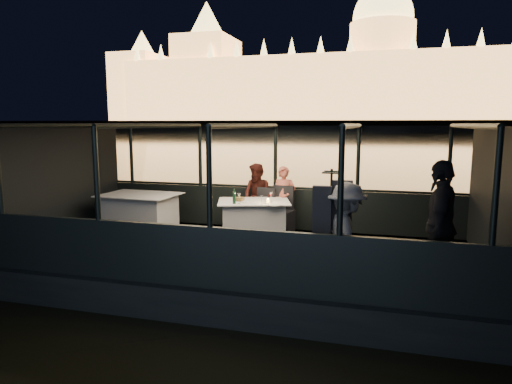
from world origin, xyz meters
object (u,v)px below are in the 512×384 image
(chair_port_right, at_px, (281,213))
(passenger_stripe, at_px, (347,231))
(coat_stand, at_px, (330,225))
(passenger_dark, at_px, (440,231))
(dining_table_central, at_px, (254,219))
(dining_table_aft, at_px, (140,215))
(person_man_maroon, at_px, (257,196))
(person_woman_coral, at_px, (284,197))
(wine_bottle, at_px, (234,196))
(chair_port_left, at_px, (264,212))

(chair_port_right, height_order, passenger_stripe, passenger_stripe)
(coat_stand, relative_size, passenger_dark, 0.92)
(passenger_dark, bearing_deg, dining_table_central, -112.31)
(dining_table_aft, distance_m, person_man_maroon, 2.57)
(dining_table_central, xyz_separation_m, person_man_maroon, (-0.12, 0.72, 0.36))
(dining_table_aft, relative_size, person_woman_coral, 1.12)
(coat_stand, relative_size, wine_bottle, 5.81)
(coat_stand, xyz_separation_m, person_woman_coral, (-1.36, 3.18, -0.15))
(chair_port_left, relative_size, person_woman_coral, 0.67)
(passenger_dark, xyz_separation_m, wine_bottle, (-3.62, 1.77, 0.06))
(chair_port_right, distance_m, passenger_dark, 3.91)
(person_woman_coral, distance_m, person_man_maroon, 0.60)
(dining_table_central, bearing_deg, person_man_maroon, 99.67)
(chair_port_right, xyz_separation_m, person_man_maroon, (-0.60, 0.27, 0.30))
(chair_port_right, bearing_deg, dining_table_aft, -155.56)
(dining_table_central, bearing_deg, chair_port_right, 43.20)
(person_woman_coral, relative_size, passenger_stripe, 0.93)
(passenger_dark, bearing_deg, chair_port_left, -118.18)
(person_man_maroon, bearing_deg, passenger_dark, -17.50)
(person_man_maroon, relative_size, wine_bottle, 5.00)
(dining_table_aft, relative_size, chair_port_right, 1.58)
(chair_port_left, xyz_separation_m, person_man_maroon, (-0.22, 0.27, 0.30))
(coat_stand, distance_m, passenger_stripe, 0.26)
(dining_table_aft, relative_size, passenger_dark, 0.86)
(passenger_stripe, bearing_deg, wine_bottle, 23.37)
(dining_table_aft, bearing_deg, coat_stand, -26.96)
(person_man_maroon, height_order, passenger_stripe, passenger_stripe)
(dining_table_aft, xyz_separation_m, chair_port_right, (2.95, 0.71, 0.06))
(dining_table_central, bearing_deg, wine_bottle, -123.96)
(dining_table_central, relative_size, passenger_stripe, 0.94)
(coat_stand, bearing_deg, person_man_maroon, 121.73)
(coat_stand, distance_m, wine_bottle, 2.94)
(passenger_stripe, bearing_deg, dining_table_central, 14.58)
(coat_stand, height_order, person_man_maroon, coat_stand)
(dining_table_central, distance_m, passenger_dark, 4.02)
(chair_port_right, xyz_separation_m, coat_stand, (1.36, -2.91, 0.45))
(person_man_maroon, distance_m, passenger_stripe, 3.94)
(chair_port_right, bearing_deg, passenger_dark, -31.89)
(coat_stand, bearing_deg, wine_bottle, 136.22)
(chair_port_right, bearing_deg, passenger_stripe, -50.92)
(person_woman_coral, xyz_separation_m, person_man_maroon, (-0.60, 0.00, 0.00))
(person_man_maroon, height_order, wine_bottle, person_man_maroon)
(coat_stand, bearing_deg, passenger_stripe, -19.51)
(passenger_stripe, relative_size, wine_bottle, 5.23)
(dining_table_aft, bearing_deg, passenger_stripe, -26.59)
(person_man_maroon, bearing_deg, dining_table_aft, -134.75)
(wine_bottle, bearing_deg, passenger_stripe, -41.90)
(person_man_maroon, xyz_separation_m, passenger_dark, (3.46, -2.91, 0.10))
(person_man_maroon, xyz_separation_m, passenger_stripe, (2.20, -3.26, 0.10))
(person_woman_coral, height_order, passenger_stripe, passenger_stripe)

